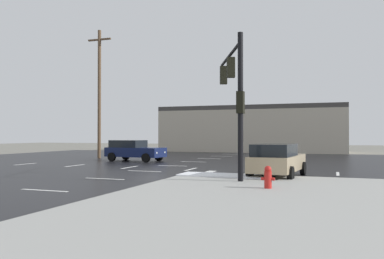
% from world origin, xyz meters
% --- Properties ---
extents(ground_plane, '(120.00, 120.00, 0.00)m').
position_xyz_m(ground_plane, '(0.00, 0.00, 0.00)').
color(ground_plane, slate).
extents(road_asphalt, '(44.00, 44.00, 0.02)m').
position_xyz_m(road_asphalt, '(0.00, 0.00, 0.01)').
color(road_asphalt, black).
rests_on(road_asphalt, ground_plane).
extents(snow_strip_curbside, '(4.00, 1.60, 0.06)m').
position_xyz_m(snow_strip_curbside, '(5.00, -4.00, 0.17)').
color(snow_strip_curbside, white).
rests_on(snow_strip_curbside, sidewalk_corner).
extents(lane_markings, '(36.15, 36.15, 0.01)m').
position_xyz_m(lane_markings, '(1.20, -1.38, 0.02)').
color(lane_markings, silver).
rests_on(lane_markings, road_asphalt).
extents(traffic_signal_mast, '(2.34, 5.15, 6.06)m').
position_xyz_m(traffic_signal_mast, '(5.66, -4.46, 4.19)').
color(traffic_signal_mast, black).
rests_on(traffic_signal_mast, sidewalk_corner).
extents(fire_hydrant, '(0.48, 0.26, 0.79)m').
position_xyz_m(fire_hydrant, '(7.63, -7.59, 0.54)').
color(fire_hydrant, red).
rests_on(fire_hydrant, sidewalk_corner).
extents(strip_building_background, '(21.03, 8.00, 5.31)m').
position_xyz_m(strip_building_background, '(0.71, 25.30, 2.66)').
color(strip_building_background, '#BCB29E').
rests_on(strip_building_background, ground_plane).
extents(sedan_tan, '(2.37, 4.66, 1.58)m').
position_xyz_m(sedan_tan, '(7.31, -2.84, 0.85)').
color(sedan_tan, tan).
rests_on(sedan_tan, road_asphalt).
extents(sedan_navy, '(4.68, 2.44, 1.58)m').
position_xyz_m(sedan_navy, '(-4.58, 5.34, 0.85)').
color(sedan_navy, '#141E47').
rests_on(sedan_navy, road_asphalt).
extents(utility_pole_far, '(2.20, 0.28, 10.98)m').
position_xyz_m(utility_pole_far, '(-9.10, 7.64, 5.71)').
color(utility_pole_far, brown).
rests_on(utility_pole_far, ground_plane).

